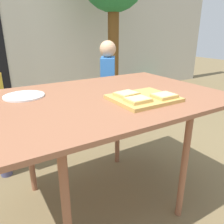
# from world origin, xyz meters

# --- Properties ---
(ground_plane) EXTENTS (16.00, 16.00, 0.00)m
(ground_plane) POSITION_xyz_m (0.00, 0.00, 0.00)
(ground_plane) COLOR olive
(house_wall_back) EXTENTS (8.00, 0.20, 2.83)m
(house_wall_back) POSITION_xyz_m (0.00, 2.64, 1.41)
(house_wall_back) COLOR #BCB7A8
(house_wall_back) RESTS_ON ground
(dining_table) EXTENTS (1.49, 0.99, 0.77)m
(dining_table) POSITION_xyz_m (0.00, 0.00, 0.71)
(dining_table) COLOR #91593E
(dining_table) RESTS_ON ground
(cutting_board) EXTENTS (0.35, 0.30, 0.02)m
(cutting_board) POSITION_xyz_m (0.18, -0.19, 0.78)
(cutting_board) COLOR tan
(cutting_board) RESTS_ON dining_table
(pizza_slice_near_right) EXTENTS (0.12, 0.10, 0.02)m
(pizza_slice_near_right) POSITION_xyz_m (0.27, -0.27, 0.80)
(pizza_slice_near_right) COLOR tan
(pizza_slice_near_right) RESTS_ON cutting_board
(pizza_slice_near_left) EXTENTS (0.12, 0.10, 0.02)m
(pizza_slice_near_left) POSITION_xyz_m (0.10, -0.25, 0.80)
(pizza_slice_near_left) COLOR tan
(pizza_slice_near_left) RESTS_ON cutting_board
(pizza_slice_far_left) EXTENTS (0.13, 0.12, 0.02)m
(pizza_slice_far_left) POSITION_xyz_m (0.11, -0.13, 0.80)
(pizza_slice_far_left) COLOR tan
(pizza_slice_far_left) RESTS_ON cutting_board
(plate_white_left) EXTENTS (0.24, 0.24, 0.01)m
(plate_white_left) POSITION_xyz_m (-0.38, 0.23, 0.78)
(plate_white_left) COLOR white
(plate_white_left) RESTS_ON dining_table
(child_right) EXTENTS (0.25, 0.28, 1.04)m
(child_right) POSITION_xyz_m (0.58, 0.88, 0.60)
(child_right) COLOR #3F395E
(child_right) RESTS_ON ground
(garden_hose_coil) EXTENTS (0.39, 0.39, 0.03)m
(garden_hose_coil) POSITION_xyz_m (2.47, 2.29, 0.02)
(garden_hose_coil) COLOR #33B872
(garden_hose_coil) RESTS_ON ground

